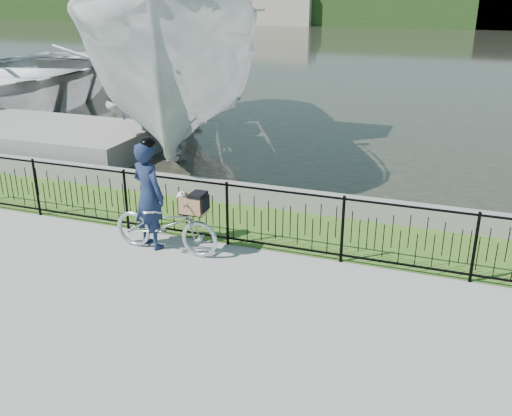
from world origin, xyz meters
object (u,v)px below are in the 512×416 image
at_px(boat_far, 25,75).
at_px(cyclist, 148,194).
at_px(boat_near, 181,61).
at_px(bicycle_rig, 166,223).

bearing_deg(boat_far, cyclist, -41.77).
bearing_deg(boat_near, bicycle_rig, -65.91).
relative_size(bicycle_rig, boat_near, 0.15).
distance_m(bicycle_rig, boat_far, 14.55).
distance_m(cyclist, boat_far, 14.21).
bearing_deg(boat_far, boat_near, -21.16).
height_order(boat_near, boat_far, boat_near).
bearing_deg(bicycle_rig, boat_far, 138.90).
relative_size(boat_near, boat_far, 0.99).
height_order(bicycle_rig, boat_far, boat_far).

